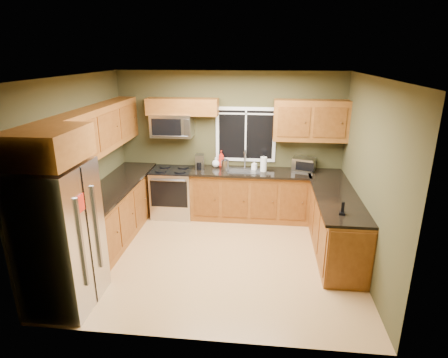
% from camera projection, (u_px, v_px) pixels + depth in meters
% --- Properties ---
extents(floor, '(4.20, 4.20, 0.00)m').
position_uv_depth(floor, '(218.00, 256.00, 5.81)').
color(floor, '#B2844E').
rests_on(floor, ground).
extents(ceiling, '(4.20, 4.20, 0.00)m').
position_uv_depth(ceiling, '(217.00, 76.00, 4.94)').
color(ceiling, white).
rests_on(ceiling, back_wall).
extents(back_wall, '(4.20, 0.00, 4.20)m').
position_uv_depth(back_wall, '(230.00, 145.00, 7.07)').
color(back_wall, '#3D3A20').
rests_on(back_wall, ground).
extents(front_wall, '(4.20, 0.00, 4.20)m').
position_uv_depth(front_wall, '(195.00, 229.00, 3.68)').
color(front_wall, '#3D3A20').
rests_on(front_wall, ground).
extents(left_wall, '(0.00, 3.60, 3.60)m').
position_uv_depth(left_wall, '(79.00, 169.00, 5.59)').
color(left_wall, '#3D3A20').
rests_on(left_wall, ground).
extents(right_wall, '(0.00, 3.60, 3.60)m').
position_uv_depth(right_wall, '(369.00, 179.00, 5.16)').
color(right_wall, '#3D3A20').
rests_on(right_wall, ground).
extents(window, '(1.12, 0.03, 1.02)m').
position_uv_depth(window, '(246.00, 135.00, 6.96)').
color(window, white).
rests_on(window, back_wall).
extents(base_cabinets_left, '(0.60, 2.65, 0.90)m').
position_uv_depth(base_cabinets_left, '(116.00, 212.00, 6.30)').
color(base_cabinets_left, brown).
rests_on(base_cabinets_left, ground).
extents(countertop_left, '(0.65, 2.65, 0.04)m').
position_uv_depth(countertop_left, '(115.00, 186.00, 6.14)').
color(countertop_left, black).
rests_on(countertop_left, base_cabinets_left).
extents(base_cabinets_back, '(2.17, 0.60, 0.90)m').
position_uv_depth(base_cabinets_back, '(250.00, 195.00, 7.03)').
color(base_cabinets_back, brown).
rests_on(base_cabinets_back, ground).
extents(countertop_back, '(2.17, 0.65, 0.04)m').
position_uv_depth(countertop_back, '(250.00, 172.00, 6.86)').
color(countertop_back, black).
rests_on(countertop_back, base_cabinets_back).
extents(base_cabinets_peninsula, '(0.60, 2.52, 0.90)m').
position_uv_depth(base_cabinets_peninsula, '(334.00, 220.00, 5.99)').
color(base_cabinets_peninsula, brown).
rests_on(base_cabinets_peninsula, ground).
extents(countertop_peninsula, '(0.65, 2.50, 0.04)m').
position_uv_depth(countertop_peninsula, '(335.00, 193.00, 5.85)').
color(countertop_peninsula, black).
rests_on(countertop_peninsula, base_cabinets_peninsula).
extents(upper_cabinets_left, '(0.33, 2.65, 0.72)m').
position_uv_depth(upper_cabinets_left, '(99.00, 129.00, 5.86)').
color(upper_cabinets_left, brown).
rests_on(upper_cabinets_left, left_wall).
extents(upper_cabinets_back_left, '(1.30, 0.33, 0.30)m').
position_uv_depth(upper_cabinets_back_left, '(182.00, 107.00, 6.77)').
color(upper_cabinets_back_left, brown).
rests_on(upper_cabinets_back_left, back_wall).
extents(upper_cabinets_back_right, '(1.30, 0.33, 0.72)m').
position_uv_depth(upper_cabinets_back_right, '(311.00, 121.00, 6.60)').
color(upper_cabinets_back_right, brown).
rests_on(upper_cabinets_back_right, back_wall).
extents(upper_cabinet_over_fridge, '(0.72, 0.90, 0.38)m').
position_uv_depth(upper_cabinet_over_fridge, '(46.00, 145.00, 4.11)').
color(upper_cabinet_over_fridge, brown).
rests_on(upper_cabinet_over_fridge, left_wall).
extents(refrigerator, '(0.74, 0.90, 1.80)m').
position_uv_depth(refrigerator, '(61.00, 237.00, 4.48)').
color(refrigerator, '#B7B7BC').
rests_on(refrigerator, ground).
extents(range, '(0.76, 0.69, 0.94)m').
position_uv_depth(range, '(173.00, 192.00, 7.15)').
color(range, '#B7B7BC').
rests_on(range, ground).
extents(microwave, '(0.76, 0.41, 0.42)m').
position_uv_depth(microwave, '(172.00, 125.00, 6.88)').
color(microwave, '#B7B7BC').
rests_on(microwave, back_wall).
extents(sink, '(0.60, 0.42, 0.36)m').
position_uv_depth(sink, '(244.00, 170.00, 6.88)').
color(sink, slate).
rests_on(sink, countertop_back).
extents(toaster_oven, '(0.45, 0.40, 0.24)m').
position_uv_depth(toaster_oven, '(304.00, 164.00, 6.85)').
color(toaster_oven, '#B7B7BC').
rests_on(toaster_oven, countertop_back).
extents(coffee_maker, '(0.18, 0.23, 0.27)m').
position_uv_depth(coffee_maker, '(200.00, 162.00, 6.96)').
color(coffee_maker, slate).
rests_on(coffee_maker, countertop_back).
extents(kettle, '(0.17, 0.17, 0.25)m').
position_uv_depth(kettle, '(225.00, 165.00, 6.83)').
color(kettle, '#B7B7BC').
rests_on(kettle, countertop_back).
extents(paper_towel_roll, '(0.15, 0.15, 0.29)m').
position_uv_depth(paper_towel_roll, '(264.00, 164.00, 6.80)').
color(paper_towel_roll, white).
rests_on(paper_towel_roll, countertop_back).
extents(soap_bottle_a, '(0.13, 0.13, 0.31)m').
position_uv_depth(soap_bottle_a, '(221.00, 159.00, 7.07)').
color(soap_bottle_a, red).
rests_on(soap_bottle_a, countertop_back).
extents(soap_bottle_b, '(0.10, 0.10, 0.18)m').
position_uv_depth(soap_bottle_b, '(254.00, 165.00, 6.90)').
color(soap_bottle_b, white).
rests_on(soap_bottle_b, countertop_back).
extents(soap_bottle_c, '(0.17, 0.17, 0.19)m').
position_uv_depth(soap_bottle_c, '(216.00, 162.00, 7.07)').
color(soap_bottle_c, white).
rests_on(soap_bottle_c, countertop_back).
extents(cordless_phone, '(0.10, 0.10, 0.18)m').
position_uv_depth(cordless_phone, '(342.00, 211.00, 5.00)').
color(cordless_phone, black).
rests_on(cordless_phone, countertop_peninsula).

